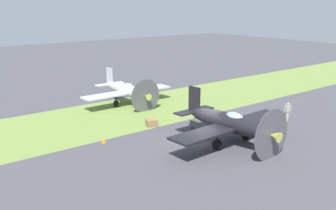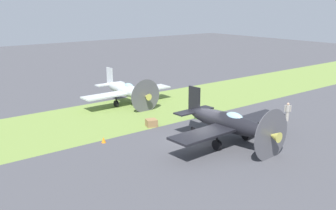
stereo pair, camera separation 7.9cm
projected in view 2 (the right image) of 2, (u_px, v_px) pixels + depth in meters
The scene contains 8 objects.
ground_plane at pixel (199, 139), 30.82m from camera, with size 160.00×160.00×0.00m, color #424247.
grass_verge at pixel (131, 112), 38.44m from camera, with size 120.00×11.00×0.01m, color olive.
airplane_lead at pixel (229, 123), 29.48m from camera, with size 11.31×8.98×4.04m.
airplane_wingman at pixel (127, 90), 41.11m from camera, with size 10.23×8.15×3.67m.
ground_crew_chief at pixel (288, 111), 35.38m from camera, with size 0.51×0.45×1.73m.
fuel_drum at pixel (197, 114), 36.24m from camera, with size 0.60×0.60×0.90m, color #476633.
supply_crate at pixel (151, 123), 33.96m from camera, with size 0.90×0.90×0.64m, color olive.
runway_marker_cone at pixel (104, 140), 30.03m from camera, with size 0.36×0.36×0.44m, color orange.
Camera 2 is at (19.95, 21.31, 10.56)m, focal length 41.25 mm.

